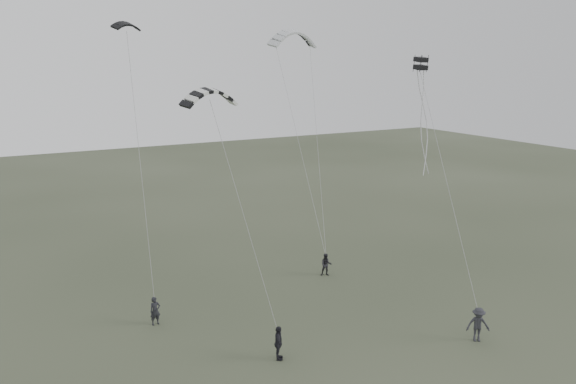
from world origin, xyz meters
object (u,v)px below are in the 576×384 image
kite_pale_large (293,32)px  kite_striped (209,90)px  flyer_left (155,311)px  flyer_center (278,343)px  kite_box (421,63)px  flyer_far (478,324)px  kite_dark_small (126,24)px  flyer_right (326,265)px

kite_pale_large → kite_striped: (-11.80, -13.19, -3.49)m
flyer_left → kite_striped: size_ratio=0.54×
flyer_center → kite_box: 17.67m
flyer_far → kite_box: bearing=104.4°
kite_pale_large → flyer_far: bearing=-101.5°
flyer_left → flyer_far: bearing=-39.5°
flyer_far → kite_pale_large: bearing=118.3°
flyer_left → kite_striped: kite_striped is taller
flyer_far → kite_dark_small: 24.31m
flyer_left → flyer_right: 11.76m
kite_striped → flyer_left: bearing=116.9°
flyer_right → flyer_center: size_ratio=0.89×
flyer_far → kite_striped: bearing=179.2°
flyer_right → flyer_center: (-7.65, -7.85, 0.09)m
kite_pale_large → kite_box: bearing=-92.9°
flyer_far → flyer_right: bearing=129.7°
flyer_far → kite_box: (2.12, 7.49, 12.56)m
kite_dark_small → kite_pale_large: kite_pale_large is taller
flyer_center → kite_dark_small: kite_dark_small is taller
flyer_left → flyer_far: flyer_far is taller
flyer_right → kite_pale_large: (2.50, 8.87, 15.00)m
kite_dark_small → flyer_right: bearing=-45.2°
flyer_right → kite_striped: (-9.30, -4.32, 11.51)m
kite_pale_large → kite_striped: kite_pale_large is taller
flyer_center → kite_dark_small: (-3.40, 11.29, 14.75)m
flyer_left → flyer_far: (13.48, -9.48, 0.12)m
flyer_right → kite_pale_large: bearing=101.2°
flyer_center → kite_dark_small: bearing=46.5°
flyer_right → kite_box: kite_box is taller
flyer_right → kite_striped: size_ratio=0.53×
flyer_left → kite_box: kite_box is taller
kite_dark_small → kite_box: kite_dark_small is taller
kite_pale_large → flyer_left: bearing=-153.2°
flyer_right → kite_striped: bearing=-128.2°
flyer_left → kite_pale_large: 23.09m
flyer_far → kite_box: kite_box is taller
flyer_center → kite_box: bearing=-39.9°
flyer_center → kite_box: size_ratio=2.34×
flyer_left → flyer_right: size_ratio=1.03×
kite_striped → kite_pale_large: bearing=34.7°
flyer_far → kite_striped: (-11.13, 6.71, 11.37)m
kite_striped → kite_dark_small: bearing=89.2°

